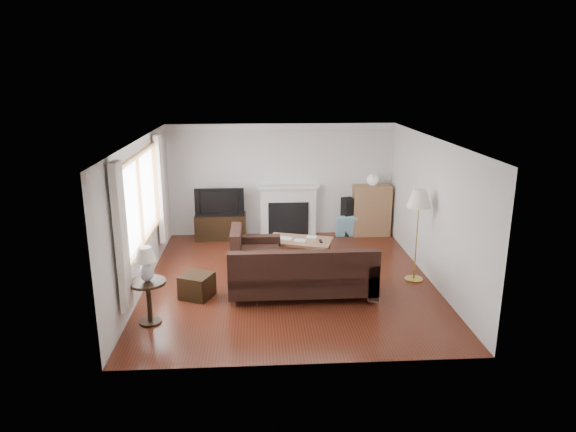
{
  "coord_description": "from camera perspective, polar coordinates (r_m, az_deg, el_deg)",
  "views": [
    {
      "loc": [
        -0.55,
        -8.48,
        3.58
      ],
      "look_at": [
        0.0,
        0.3,
        1.1
      ],
      "focal_mm": 32.0,
      "sensor_mm": 36.0,
      "label": 1
    }
  ],
  "objects": [
    {
      "name": "curtain_near",
      "position": [
        7.34,
        -18.03,
        -2.33
      ],
      "size": [
        0.1,
        0.35,
        2.1
      ],
      "primitive_type": "cube",
      "color": "silver",
      "rests_on": "room"
    },
    {
      "name": "television",
      "position": [
        11.31,
        -7.59,
        1.69
      ],
      "size": [
        1.07,
        0.14,
        0.61
      ],
      "primitive_type": "imported",
      "color": "black",
      "rests_on": "tv_stand"
    },
    {
      "name": "globe_lamp",
      "position": [
        11.53,
        9.4,
        3.97
      ],
      "size": [
        0.25,
        0.25,
        0.25
      ],
      "primitive_type": "sphere",
      "color": "white",
      "rests_on": "bookshelf"
    },
    {
      "name": "sectional_sofa",
      "position": [
        8.47,
        1.56,
        -6.18
      ],
      "size": [
        2.59,
        1.89,
        0.84
      ],
      "primitive_type": "cube",
      "color": "black",
      "rests_on": "ground"
    },
    {
      "name": "fireplace",
      "position": [
        11.54,
        0.02,
        0.65
      ],
      "size": [
        1.4,
        0.26,
        1.15
      ],
      "primitive_type": "cube",
      "color": "white",
      "rests_on": "room"
    },
    {
      "name": "room",
      "position": [
        8.81,
        0.12,
        0.41
      ],
      "size": [
        5.1,
        5.6,
        2.54
      ],
      "color": "#4E1E11",
      "rests_on": "ground"
    },
    {
      "name": "floor_lamp",
      "position": [
        9.2,
        14.11,
        -2.17
      ],
      "size": [
        0.5,
        0.5,
        1.65
      ],
      "primitive_type": "cube",
      "rotation": [
        0.0,
        0.0,
        -0.2
      ],
      "color": "gold",
      "rests_on": "ground"
    },
    {
      "name": "tv_stand",
      "position": [
        11.47,
        -7.48,
        -1.14
      ],
      "size": [
        1.11,
        0.5,
        0.55
      ],
      "primitive_type": "cube",
      "color": "black",
      "rests_on": "ground"
    },
    {
      "name": "speaker_right",
      "position": [
        11.65,
        6.66,
        -0.07
      ],
      "size": [
        0.31,
        0.34,
        0.85
      ],
      "primitive_type": "cube",
      "rotation": [
        0.0,
        0.0,
        0.29
      ],
      "color": "black",
      "rests_on": "ground"
    },
    {
      "name": "footstool",
      "position": [
        8.61,
        -10.08,
        -7.64
      ],
      "size": [
        0.62,
        0.62,
        0.39
      ],
      "primitive_type": "cube",
      "rotation": [
        0.0,
        0.0,
        -0.42
      ],
      "color": "black",
      "rests_on": "ground"
    },
    {
      "name": "side_table",
      "position": [
        7.87,
        -15.18,
        -9.22
      ],
      "size": [
        0.53,
        0.53,
        0.66
      ],
      "primitive_type": "cube",
      "color": "black",
      "rests_on": "ground"
    },
    {
      "name": "speaker_left",
      "position": [
        11.47,
        -5.82,
        -0.13
      ],
      "size": [
        0.3,
        0.34,
        0.92
      ],
      "primitive_type": "cube",
      "rotation": [
        0.0,
        0.0,
        -0.16
      ],
      "color": "black",
      "rests_on": "ground"
    },
    {
      "name": "table_lamp",
      "position": [
        7.65,
        -15.5,
        -5.22
      ],
      "size": [
        0.32,
        0.32,
        0.51
      ],
      "primitive_type": "cube",
      "color": "silver",
      "rests_on": "side_table"
    },
    {
      "name": "coffee_table",
      "position": [
        9.94,
        1.29,
        -3.91
      ],
      "size": [
        1.36,
        1.0,
        0.48
      ],
      "primitive_type": "cube",
      "rotation": [
        0.0,
        0.0,
        -0.31
      ],
      "color": "#8B6142",
      "rests_on": "ground"
    },
    {
      "name": "window",
      "position": [
        8.73,
        -16.05,
        1.68
      ],
      "size": [
        0.12,
        2.74,
        1.54
      ],
      "primitive_type": "cube",
      "color": "olive",
      "rests_on": "room"
    },
    {
      "name": "curtain_far",
      "position": [
        10.21,
        -13.96,
        2.94
      ],
      "size": [
        0.1,
        0.35,
        2.1
      ],
      "primitive_type": "cube",
      "color": "silver",
      "rests_on": "room"
    },
    {
      "name": "bookshelf",
      "position": [
        11.69,
        9.24,
        0.62
      ],
      "size": [
        0.83,
        0.39,
        1.14
      ],
      "primitive_type": "cube",
      "color": "#996C47",
      "rests_on": "ground"
    }
  ]
}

